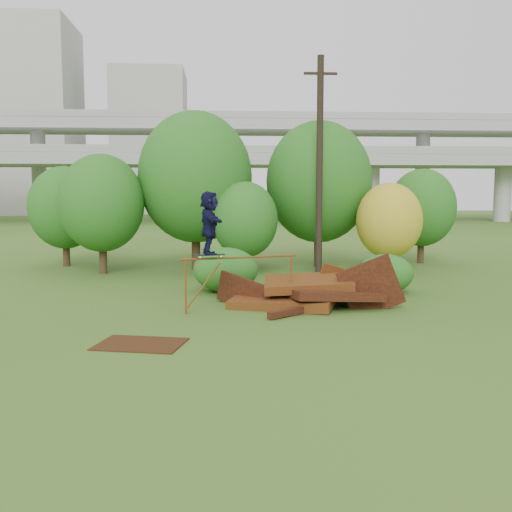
{
  "coord_description": "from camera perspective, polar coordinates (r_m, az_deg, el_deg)",
  "views": [
    {
      "loc": [
        -1.83,
        -15.1,
        3.4
      ],
      "look_at": [
        -0.8,
        2.0,
        1.6
      ],
      "focal_mm": 40.0,
      "sensor_mm": 36.0,
      "label": 1
    }
  ],
  "objects": [
    {
      "name": "ground",
      "position": [
        15.58,
        3.4,
        -6.61
      ],
      "size": [
        240.0,
        240.0,
        0.0
      ],
      "primitive_type": "plane",
      "color": "#2D5116",
      "rests_on": "ground"
    },
    {
      "name": "flat_plate",
      "position": [
        13.52,
        -11.49,
        -8.62
      ],
      "size": [
        2.2,
        1.79,
        0.03
      ],
      "primitive_type": "cube",
      "rotation": [
        0.0,
        0.0,
        -0.23
      ],
      "color": "#361C0B",
      "rests_on": "ground"
    },
    {
      "name": "building_right",
      "position": [
        118.43,
        -10.49,
        11.02
      ],
      "size": [
        14.0,
        14.0,
        28.0
      ],
      "primitive_type": "cube",
      "color": "#9E9E99",
      "rests_on": "ground"
    },
    {
      "name": "grind_rail",
      "position": [
        16.95,
        -1.61,
        -1.31
      ],
      "size": [
        3.48,
        1.09,
        1.62
      ],
      "color": "brown",
      "rests_on": "ground"
    },
    {
      "name": "tree_0",
      "position": [
        25.86,
        -15.19,
        5.12
      ],
      "size": [
        3.72,
        3.72,
        5.25
      ],
      "color": "black",
      "rests_on": "ground"
    },
    {
      "name": "utility_pole",
      "position": [
        24.44,
        6.37,
        8.95
      ],
      "size": [
        1.4,
        0.28,
        9.2
      ],
      "color": "black",
      "rests_on": "ground"
    },
    {
      "name": "tree_4",
      "position": [
        25.79,
        13.17,
        3.45
      ],
      "size": [
        2.89,
        2.89,
        4.0
      ],
      "color": "black",
      "rests_on": "ground"
    },
    {
      "name": "freeway_overpass",
      "position": [
        78.34,
        -2.13,
        11.05
      ],
      "size": [
        160.0,
        15.0,
        13.7
      ],
      "color": "gray",
      "rests_on": "ground"
    },
    {
      "name": "building_left",
      "position": [
        116.74,
        -22.01,
        12.49
      ],
      "size": [
        18.0,
        16.0,
        35.0
      ],
      "primitive_type": "cube",
      "color": "#9E9E99",
      "rests_on": "ground"
    },
    {
      "name": "tree_1",
      "position": [
        26.54,
        -6.1,
        7.83
      ],
      "size": [
        5.23,
        5.23,
        7.28
      ],
      "color": "black",
      "rests_on": "ground"
    },
    {
      "name": "tree_5",
      "position": [
        30.1,
        16.26,
        4.65
      ],
      "size": [
        3.41,
        3.41,
        4.79
      ],
      "color": "black",
      "rests_on": "ground"
    },
    {
      "name": "tree_6",
      "position": [
        29.2,
        -18.57,
        4.6
      ],
      "size": [
        3.47,
        3.47,
        4.85
      ],
      "color": "black",
      "rests_on": "ground"
    },
    {
      "name": "tree_2",
      "position": [
        24.72,
        -1.11,
        3.64
      ],
      "size": [
        2.87,
        2.87,
        4.04
      ],
      "color": "black",
      "rests_on": "ground"
    },
    {
      "name": "shrub_left",
      "position": [
        20.28,
        -3.04,
        -1.39
      ],
      "size": [
        2.3,
        2.12,
        1.59
      ],
      "primitive_type": "ellipsoid",
      "color": "#195115",
      "rests_on": "ground"
    },
    {
      "name": "scrap_pile",
      "position": [
        17.7,
        5.11,
        -3.73
      ],
      "size": [
        5.75,
        3.42,
        2.09
      ],
      "color": "#3C1C0A",
      "rests_on": "ground"
    },
    {
      "name": "shrub_right",
      "position": [
        20.53,
        12.81,
        -1.73
      ],
      "size": [
        1.95,
        1.79,
        1.38
      ],
      "primitive_type": "ellipsoid",
      "color": "#195115",
      "rests_on": "ground"
    },
    {
      "name": "skater",
      "position": [
        16.56,
        -4.68,
        3.32
      ],
      "size": [
        0.77,
        1.76,
        1.83
      ],
      "primitive_type": "imported",
      "rotation": [
        0.0,
        0.0,
        1.71
      ],
      "color": "black",
      "rests_on": "skateboard"
    },
    {
      "name": "tree_3",
      "position": [
        27.5,
        6.3,
        7.36
      ],
      "size": [
        5.02,
        5.02,
        6.97
      ],
      "color": "black",
      "rests_on": "ground"
    },
    {
      "name": "skateboard",
      "position": [
        16.63,
        -4.65,
        0.1
      ],
      "size": [
        0.92,
        0.48,
        0.09
      ],
      "rotation": [
        0.0,
        0.0,
        0.29
      ],
      "color": "black",
      "rests_on": "grind_rail"
    }
  ]
}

